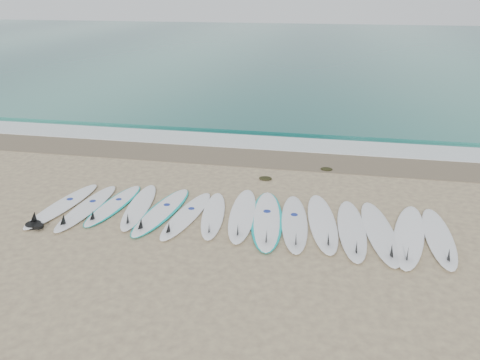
% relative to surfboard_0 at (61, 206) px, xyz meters
% --- Properties ---
extents(ground, '(120.00, 120.00, 0.00)m').
position_rel_surfboard_0_xyz_m(ground, '(4.16, 0.21, -0.06)').
color(ground, tan).
extents(ocean, '(120.00, 55.00, 0.03)m').
position_rel_surfboard_0_xyz_m(ocean, '(4.16, 32.71, -0.04)').
color(ocean, '#226A61').
rests_on(ocean, ground).
extents(wet_sand_band, '(120.00, 1.80, 0.01)m').
position_rel_surfboard_0_xyz_m(wet_sand_band, '(4.16, 4.31, -0.05)').
color(wet_sand_band, brown).
rests_on(wet_sand_band, ground).
extents(foam_band, '(120.00, 1.40, 0.04)m').
position_rel_surfboard_0_xyz_m(foam_band, '(4.16, 5.71, -0.04)').
color(foam_band, silver).
rests_on(foam_band, ground).
extents(wave_crest, '(120.00, 1.00, 0.10)m').
position_rel_surfboard_0_xyz_m(wave_crest, '(4.16, 7.21, -0.01)').
color(wave_crest, '#226A61').
rests_on(wave_crest, ground).
extents(surfboard_0, '(0.85, 2.63, 0.33)m').
position_rel_surfboard_0_xyz_m(surfboard_0, '(0.00, 0.00, 0.00)').
color(surfboard_0, white).
rests_on(surfboard_0, ground).
extents(surfboard_1, '(0.64, 2.57, 0.33)m').
position_rel_surfboard_0_xyz_m(surfboard_1, '(0.61, 0.00, -0.00)').
color(surfboard_1, white).
rests_on(surfboard_1, ground).
extents(surfboard_2, '(0.80, 2.39, 0.30)m').
position_rel_surfboard_0_xyz_m(surfboard_2, '(1.15, 0.29, -0.01)').
color(surfboard_2, white).
rests_on(surfboard_2, ground).
extents(surfboard_3, '(0.83, 2.53, 0.32)m').
position_rel_surfboard_0_xyz_m(surfboard_3, '(1.78, 0.29, -0.00)').
color(surfboard_3, white).
rests_on(surfboard_3, ground).
extents(surfboard_4, '(0.94, 2.66, 0.33)m').
position_rel_surfboard_0_xyz_m(surfboard_4, '(2.37, 0.17, -0.01)').
color(surfboard_4, white).
rests_on(surfboard_4, ground).
extents(surfboard_5, '(0.82, 2.54, 0.32)m').
position_rel_surfboard_0_xyz_m(surfboard_5, '(2.98, 0.07, -0.00)').
color(surfboard_5, white).
rests_on(surfboard_5, ground).
extents(surfboard_6, '(0.82, 2.40, 0.30)m').
position_rel_surfboard_0_xyz_m(surfboard_6, '(3.57, 0.20, -0.01)').
color(surfboard_6, white).
rests_on(surfboard_6, ground).
extents(surfboard_7, '(0.80, 2.76, 0.35)m').
position_rel_surfboard_0_xyz_m(surfboard_7, '(4.20, 0.32, 0.00)').
color(surfboard_7, white).
rests_on(surfboard_7, ground).
extents(surfboard_8, '(1.04, 2.94, 0.37)m').
position_rel_surfboard_0_xyz_m(surfboard_8, '(4.77, 0.22, -0.00)').
color(surfboard_8, white).
rests_on(surfboard_8, ground).
extents(surfboard_9, '(0.85, 2.75, 0.35)m').
position_rel_surfboard_0_xyz_m(surfboard_9, '(5.38, 0.16, 0.00)').
color(surfboard_9, white).
rests_on(surfboard_9, ground).
extents(surfboard_10, '(0.96, 2.85, 0.36)m').
position_rel_surfboard_0_xyz_m(surfboard_10, '(5.97, 0.28, 0.00)').
color(surfboard_10, white).
rests_on(surfboard_10, ground).
extents(surfboard_11, '(0.72, 2.78, 0.35)m').
position_rel_surfboard_0_xyz_m(surfboard_11, '(6.58, 0.08, 0.00)').
color(surfboard_11, white).
rests_on(surfboard_11, ground).
extents(surfboard_12, '(0.92, 2.87, 0.36)m').
position_rel_surfboard_0_xyz_m(surfboard_12, '(7.15, 0.07, 0.01)').
color(surfboard_12, white).
rests_on(surfboard_12, ground).
extents(surfboard_13, '(1.08, 2.93, 0.37)m').
position_rel_surfboard_0_xyz_m(surfboard_13, '(7.71, 0.03, 0.01)').
color(surfboard_13, white).
rests_on(surfboard_13, ground).
extents(surfboard_14, '(0.61, 2.64, 0.34)m').
position_rel_surfboard_0_xyz_m(surfboard_14, '(8.30, 0.08, 0.00)').
color(surfboard_14, white).
rests_on(surfboard_14, ground).
extents(seaweed_near, '(0.34, 0.27, 0.07)m').
position_rel_surfboard_0_xyz_m(seaweed_near, '(4.40, 2.62, -0.02)').
color(seaweed_near, black).
rests_on(seaweed_near, ground).
extents(seaweed_far, '(0.33, 0.26, 0.06)m').
position_rel_surfboard_0_xyz_m(seaweed_far, '(5.99, 3.63, -0.02)').
color(seaweed_far, black).
rests_on(seaweed_far, ground).
extents(leash_coil, '(0.46, 0.36, 0.11)m').
position_rel_surfboard_0_xyz_m(leash_coil, '(-0.05, -0.97, -0.01)').
color(leash_coil, black).
rests_on(leash_coil, ground).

